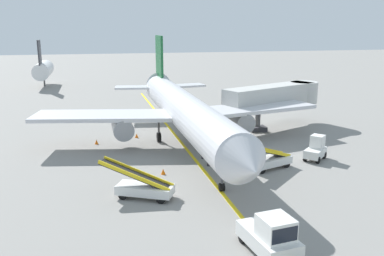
# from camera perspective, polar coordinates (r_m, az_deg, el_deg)

# --- Properties ---
(ground_plane) EXTENTS (300.00, 300.00, 0.00)m
(ground_plane) POSITION_cam_1_polar(r_m,az_deg,el_deg) (28.80, 4.97, -9.17)
(ground_plane) COLOR gray
(taxi_line_yellow) EXTENTS (1.43, 80.00, 0.01)m
(taxi_line_yellow) POSITION_cam_1_polar(r_m,az_deg,el_deg) (33.16, 1.69, -5.93)
(taxi_line_yellow) COLOR yellow
(taxi_line_yellow) RESTS_ON ground
(airliner) EXTENTS (28.61, 35.24, 10.10)m
(airliner) POSITION_cam_1_polar(r_m,az_deg,el_deg) (39.58, -1.18, 2.50)
(airliner) COLOR silver
(airliner) RESTS_ON ground
(jet_bridge) EXTENTS (12.87, 7.40, 4.85)m
(jet_bridge) POSITION_cam_1_polar(r_m,az_deg,el_deg) (47.59, 11.87, 4.31)
(jet_bridge) COLOR beige
(jet_bridge) RESTS_ON ground
(pushback_tug) EXTENTS (2.36, 3.82, 2.20)m
(pushback_tug) POSITION_cam_1_polar(r_m,az_deg,el_deg) (21.85, 10.81, -14.43)
(pushback_tug) COLOR silver
(pushback_tug) RESTS_ON ground
(baggage_tug_near_wing) EXTENTS (2.66, 2.57, 2.10)m
(baggage_tug_near_wing) POSITION_cam_1_polar(r_m,az_deg,el_deg) (37.24, 16.76, -2.80)
(baggage_tug_near_wing) COLOR silver
(baggage_tug_near_wing) RESTS_ON ground
(belt_loader_forward_hold) EXTENTS (5.04, 3.34, 2.59)m
(belt_loader_forward_hold) POSITION_cam_1_polar(r_m,az_deg,el_deg) (28.15, -6.75, -8.06)
(belt_loader_forward_hold) COLOR silver
(belt_loader_forward_hold) RESTS_ON ground
(belt_loader_aft_hold) EXTENTS (5.14, 2.84, 2.59)m
(belt_loader_aft_hold) POSITION_cam_1_polar(r_m,az_deg,el_deg) (33.99, 10.48, -4.29)
(belt_loader_aft_hold) COLOR silver
(belt_loader_aft_hold) RESTS_ON ground
(ground_crew_marshaller) EXTENTS (0.36, 0.24, 1.70)m
(ground_crew_marshaller) POSITION_cam_1_polar(r_m,az_deg,el_deg) (35.84, 1.49, -2.87)
(ground_crew_marshaller) COLOR #26262D
(ground_crew_marshaller) RESTS_ON ground
(ground_crew_wing_walker) EXTENTS (0.36, 0.24, 1.70)m
(ground_crew_wing_walker) POSITION_cam_1_polar(r_m,az_deg,el_deg) (34.03, 2.30, -3.80)
(ground_crew_wing_walker) COLOR #26262D
(ground_crew_wing_walker) RESTS_ON ground
(safety_cone_nose_left) EXTENTS (0.36, 0.36, 0.44)m
(safety_cone_nose_left) POSITION_cam_1_polar(r_m,az_deg,el_deg) (43.09, -7.66, -1.04)
(safety_cone_nose_left) COLOR orange
(safety_cone_nose_left) RESTS_ON ground
(safety_cone_nose_right) EXTENTS (0.36, 0.36, 0.44)m
(safety_cone_nose_right) POSITION_cam_1_polar(r_m,az_deg,el_deg) (41.23, 2.94, -1.62)
(safety_cone_nose_right) COLOR orange
(safety_cone_nose_right) RESTS_ON ground
(safety_cone_wingtip_left) EXTENTS (0.36, 0.36, 0.44)m
(safety_cone_wingtip_left) POSITION_cam_1_polar(r_m,az_deg,el_deg) (32.44, -4.01, -6.02)
(safety_cone_wingtip_left) COLOR orange
(safety_cone_wingtip_left) RESTS_ON ground
(safety_cone_wingtip_right) EXTENTS (0.36, 0.36, 0.44)m
(safety_cone_wingtip_right) POSITION_cam_1_polar(r_m,az_deg,el_deg) (41.46, -13.05, -1.88)
(safety_cone_wingtip_right) COLOR orange
(safety_cone_wingtip_right) RESTS_ON ground
(distant_aircraft_far_left) EXTENTS (3.00, 10.10, 8.80)m
(distant_aircraft_far_left) POSITION_cam_1_polar(r_m,az_deg,el_deg) (83.51, -19.86, 7.62)
(distant_aircraft_far_left) COLOR silver
(distant_aircraft_far_left) RESTS_ON ground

